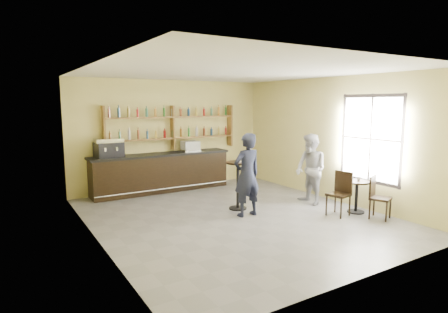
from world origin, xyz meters
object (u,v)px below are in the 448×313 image
chair_west (339,194)px  patron_second (311,169)px  espresso_machine (109,148)px  man_main (247,175)px  cafe_table (356,197)px  pedestal_table (238,186)px  chair_south (381,198)px  pastry_case (190,146)px  bar_counter (162,172)px

chair_west → patron_second: size_ratio=0.56×
espresso_machine → man_main: bearing=-63.5°
cafe_table → chair_west: bearing=174.8°
cafe_table → chair_west: 0.57m
man_main → pedestal_table: bearing=-105.0°
pedestal_table → chair_south: pedestal_table is taller
chair_south → pastry_case: bearing=91.2°
man_main → chair_south: size_ratio=2.00×
pedestal_table → man_main: man_main is taller
pedestal_table → man_main: bearing=-103.1°
patron_second → cafe_table: bearing=26.0°
chair_west → patron_second: patron_second is taller
pedestal_table → chair_south: bearing=-45.5°
pastry_case → chair_west: (1.57, -4.32, -0.75)m
espresso_machine → man_main: size_ratio=0.37×
bar_counter → man_main: man_main is taller
cafe_table → espresso_machine: bearing=136.0°
bar_counter → cafe_table: (3.05, -4.37, -0.18)m
bar_counter → pastry_case: (0.93, 0.00, 0.70)m
espresso_machine → cafe_table: (4.52, -4.37, -0.98)m
man_main → chair_south: man_main is taller
pedestal_table → patron_second: size_ratio=0.65×
espresso_machine → bar_counter: bearing=-7.6°
cafe_table → chair_south: chair_south is taller
man_main → chair_west: 2.12m
man_main → espresso_machine: bearing=-57.8°
man_main → chair_west: man_main is taller
pedestal_table → man_main: size_ratio=0.61×
espresso_machine → pastry_case: espresso_machine is taller
espresso_machine → chair_west: espresso_machine is taller
pastry_case → cafe_table: pastry_case is taller
man_main → bar_counter: bearing=-79.3°
pastry_case → cafe_table: (2.12, -4.37, -0.88)m
espresso_machine → pedestal_table: (2.33, -2.69, -0.78)m
man_main → chair_south: 2.97m
chair_west → man_main: bearing=-132.1°
espresso_machine → pedestal_table: bearing=-56.7°
pedestal_table → patron_second: 1.91m
chair_south → cafe_table: bearing=72.4°
chair_west → espresso_machine: bearing=-148.2°
pastry_case → cafe_table: size_ratio=0.67×
chair_west → patron_second: (0.16, 1.05, 0.39)m
espresso_machine → man_main: (2.20, -3.24, -0.41)m
man_main → cafe_table: bearing=152.2°
bar_counter → cafe_table: size_ratio=5.41×
espresso_machine → chair_west: size_ratio=0.70×
bar_counter → pastry_case: 1.17m
cafe_table → pedestal_table: bearing=142.5°
man_main → chair_west: bearing=146.8°
chair_south → patron_second: (-0.44, 1.70, 0.42)m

